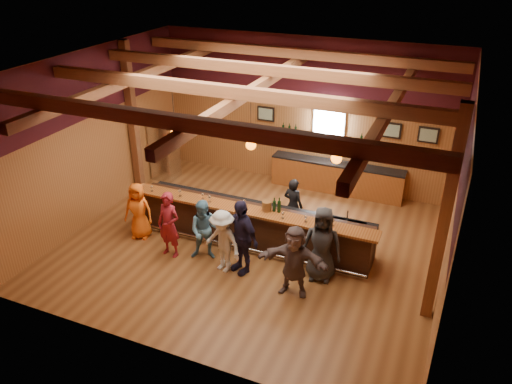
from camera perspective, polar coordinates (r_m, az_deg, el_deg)
room at (r=11.31m, az=-0.48°, el=7.92°), size 9.04×9.00×4.52m
bar_counter at (r=12.52m, az=-0.20°, el=-3.68°), size 6.30×1.07×1.11m
back_bar_cabinet at (r=15.24m, az=9.17°, el=1.68°), size 4.00×0.52×0.95m
window at (r=14.94m, az=8.34°, el=7.74°), size 0.95×0.09×0.95m
framed_pictures at (r=14.74m, az=11.62°, el=7.41°), size 5.35×0.05×0.45m
wine_shelves at (r=15.03m, az=8.17°, el=6.12°), size 3.00×0.18×0.30m
pendant_lights at (r=11.43m, az=-0.58°, el=5.44°), size 4.24×0.24×1.37m
stainless_fridge at (r=16.07m, az=-10.40°, el=4.59°), size 0.70×0.70×1.80m
customer_orange at (r=12.99m, az=-13.28°, el=-2.09°), size 0.82×0.62×1.50m
customer_redvest at (r=12.06m, az=-9.92°, el=-3.72°), size 0.65×0.47×1.67m
customer_denim at (r=11.86m, az=-5.86°, el=-4.38°), size 0.89×0.78×1.53m
customer_white at (r=11.39m, az=-3.83°, el=-5.65°), size 1.13×0.85×1.55m
customer_navy at (r=11.29m, az=-1.72°, el=-5.10°), size 1.16×0.88×1.83m
customer_brown at (r=10.68m, az=4.38°, el=-7.85°), size 1.56×0.59×1.65m
customer_dark at (r=11.14m, az=7.53°, el=-5.94°), size 0.95×0.70×1.79m
bartender at (r=12.91m, az=4.26°, el=-1.55°), size 0.62×0.47×1.51m
ice_bucket at (r=11.86m, az=1.24°, el=-1.60°), size 0.22×0.22×0.24m
bottle_a at (r=11.79m, az=2.66°, el=-1.66°), size 0.08×0.08×0.38m
bottle_b at (r=11.83m, az=2.09°, el=-1.60°), size 0.08×0.08×0.36m
glass_a at (r=13.04m, az=-11.85°, el=0.57°), size 0.08×0.08×0.17m
glass_b at (r=12.66m, az=-8.70°, el=0.08°), size 0.08×0.08×0.19m
glass_c at (r=12.46m, az=-6.12°, el=-0.32°), size 0.07×0.07×0.16m
glass_d at (r=12.28m, az=-5.34°, el=-0.58°), size 0.09×0.09×0.19m
glass_e at (r=12.03m, az=-1.38°, el=-1.10°), size 0.08×0.08×0.19m
glass_f at (r=11.55m, az=3.09°, el=-2.49°), size 0.08×0.08×0.17m
glass_g at (r=11.44m, az=5.72°, el=-2.85°), size 0.08×0.08×0.18m
glass_h at (r=11.38m, az=8.77°, el=-3.30°), size 0.07×0.07×0.17m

